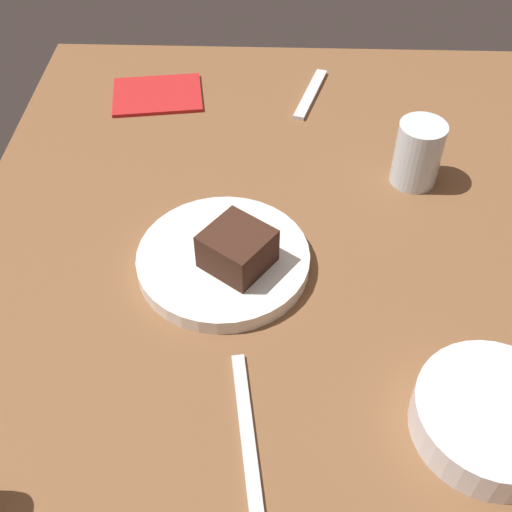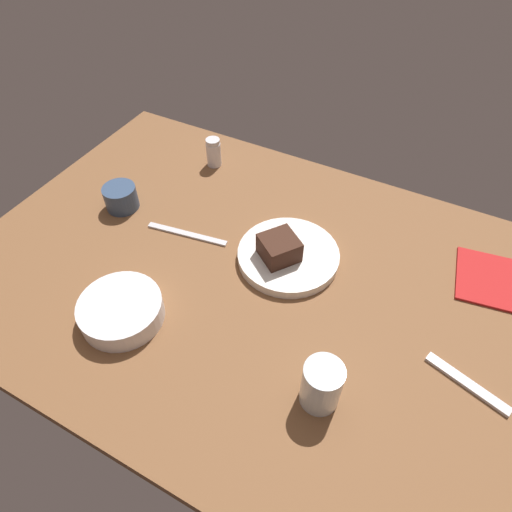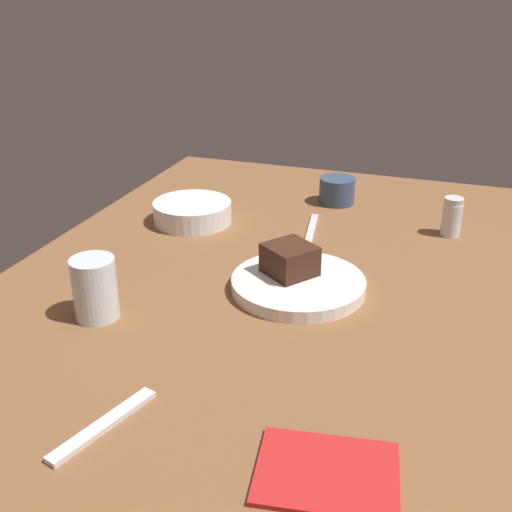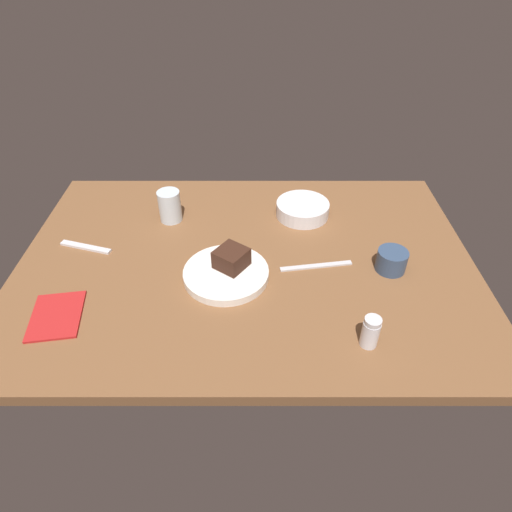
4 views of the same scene
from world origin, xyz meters
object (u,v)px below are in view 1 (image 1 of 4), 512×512
at_px(side_bowl, 491,417).
at_px(dessert_spoon, 311,94).
at_px(water_glass, 418,154).
at_px(dessert_plate, 223,260).
at_px(folded_napkin, 157,95).
at_px(butter_knife, 247,434).
at_px(chocolate_cake_slice, 237,249).

distance_m(side_bowl, dessert_spoon, 0.63).
xyz_separation_m(water_glass, dessert_spoon, (-0.21, -0.14, -0.04)).
relative_size(dessert_plate, side_bowl, 1.37).
bearing_deg(dessert_plate, folded_napkin, -160.20).
xyz_separation_m(side_bowl, folded_napkin, (-0.60, -0.42, -0.02)).
relative_size(butter_knife, folded_napkin, 1.30).
height_order(side_bowl, dessert_spoon, side_bowl).
xyz_separation_m(dessert_spoon, butter_knife, (0.62, -0.08, -0.00)).
bearing_deg(dessert_plate, water_glass, 124.31).
height_order(dessert_spoon, butter_knife, dessert_spoon).
relative_size(dessert_plate, dessert_spoon, 1.43).
height_order(chocolate_cake_slice, butter_knife, chocolate_cake_slice).
bearing_deg(dessert_plate, side_bowl, 52.69).
bearing_deg(dessert_spoon, chocolate_cake_slice, 2.79).
distance_m(chocolate_cake_slice, water_glass, 0.31).
xyz_separation_m(side_bowl, dessert_spoon, (-0.61, -0.16, -0.02)).
xyz_separation_m(chocolate_cake_slice, folded_napkin, (-0.39, -0.16, -0.04)).
bearing_deg(butter_knife, water_glass, -37.06).
xyz_separation_m(dessert_plate, folded_napkin, (-0.38, -0.14, -0.01)).
height_order(butter_knife, folded_napkin, folded_napkin).
xyz_separation_m(chocolate_cake_slice, dessert_spoon, (-0.40, 0.10, -0.04)).
relative_size(dessert_spoon, butter_knife, 0.79).
bearing_deg(water_glass, butter_knife, -28.28).
relative_size(side_bowl, folded_napkin, 1.08).
relative_size(chocolate_cake_slice, folded_napkin, 0.50).
bearing_deg(butter_knife, dessert_plate, 0.93).
bearing_deg(dessert_spoon, side_bowl, 31.74).
bearing_deg(chocolate_cake_slice, dessert_plate, -125.82).
distance_m(dessert_spoon, folded_napkin, 0.26).
xyz_separation_m(water_glass, folded_napkin, (-0.20, -0.40, -0.04)).
relative_size(side_bowl, dessert_spoon, 1.05).
bearing_deg(dessert_spoon, water_glass, 49.95).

